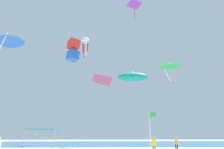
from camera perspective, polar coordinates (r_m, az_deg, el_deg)
The scene contains 12 objects.
ocean_strip at distance 45.52m, azimuth 0.24°, elevation -19.50°, with size 110.00×25.22×0.03m, color #28608C.
canopy_tent at distance 22.38m, azimuth -19.14°, elevation -15.21°, with size 2.94×3.35×2.56m.
person_near_tent at distance 22.65m, azimuth 12.21°, elevation -19.23°, with size 0.43×0.44×1.79m.
person_central at distance 28.10m, azimuth 18.30°, elevation -18.49°, with size 0.40×0.38×1.59m.
banner_flag at distance 16.52m, azimuth 11.28°, elevation -16.05°, with size 0.61×0.06×3.79m.
kite_delta_green at distance 32.78m, azimuth 16.57°, elevation 2.78°, with size 3.86×3.83×2.78m.
kite_box_red at distance 24.74m, azimuth -11.31°, elevation 7.01°, with size 1.79×1.75×2.73m.
kite_inflatable_teal at distance 33.53m, azimuth 6.12°, elevation -0.69°, with size 5.26×2.05×2.04m.
kite_parafoil_pink at distance 35.21m, azimuth -2.88°, elevation -1.57°, with size 4.01×3.83×3.19m.
kite_octopus_white at distance 48.52m, azimuth -7.87°, elevation 9.47°, with size 2.43×2.43×4.96m.
kite_diamond_purple at distance 34.33m, azimuth 6.54°, elevation 19.51°, with size 2.56×2.56×2.77m.
kite_delta_blue at distance 24.86m, azimuth -27.80°, elevation 9.03°, with size 3.35×3.31×2.69m.
Camera 1 is at (-1.72, -15.76, 2.14)m, focal length 31.24 mm.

